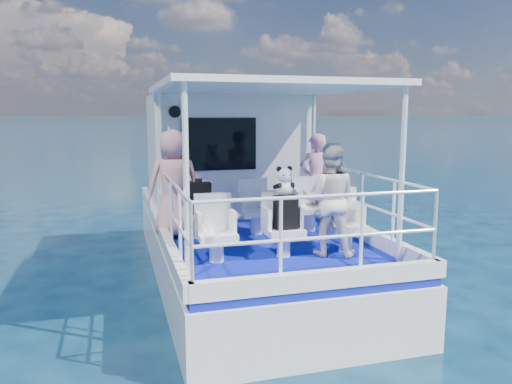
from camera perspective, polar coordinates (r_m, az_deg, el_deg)
ground at (r=7.94m, az=0.44°, el=-11.44°), size 2000.00×2000.00×0.00m
hull at (r=8.85m, az=-1.42°, el=-9.28°), size 3.00×7.00×1.60m
deck at (r=8.62m, az=-1.44°, el=-3.91°), size 2.90×6.90×0.10m
cabin at (r=9.71m, az=-3.40°, el=4.37°), size 2.85×2.00×2.20m
canopy at (r=7.27m, az=0.92°, el=11.90°), size 3.00×3.20×0.08m
canopy_posts at (r=7.25m, az=1.01°, el=2.88°), size 2.77×2.97×2.20m
railings at (r=7.03m, az=1.78°, el=-2.25°), size 2.84×3.59×1.00m
seat_port_fwd at (r=7.63m, az=-6.50°, el=-3.81°), size 0.48×0.46×0.38m
seat_center_fwd at (r=7.82m, az=0.03°, el=-3.44°), size 0.48×0.46×0.38m
seat_stbd_fwd at (r=8.11m, az=6.16°, el=-3.04°), size 0.48×0.46×0.38m
seat_port_aft at (r=6.38m, az=-4.55°, el=-6.28°), size 0.48×0.46×0.38m
seat_center_aft at (r=6.61m, az=3.16°, el=-5.73°), size 0.48×0.46×0.38m
seat_stbd_aft at (r=6.95m, az=10.21°, el=-5.13°), size 0.48×0.46×0.38m
passenger_port_fwd at (r=7.60m, az=-9.35°, el=0.92°), size 0.64×0.47×1.64m
passenger_stbd_fwd at (r=8.36m, az=6.80°, el=1.36°), size 0.57×0.38×1.54m
passenger_stbd_aft at (r=6.62m, az=8.40°, el=-0.89°), size 0.90×0.82×1.49m
backpack_port at (r=7.51m, az=-6.58°, el=-0.70°), size 0.36×0.20×0.47m
backpack_center at (r=6.47m, az=3.41°, el=-2.34°), size 0.29×0.16×0.44m
compact_camera at (r=7.48m, az=-6.59°, el=1.31°), size 0.10×0.06×0.06m
panda at (r=6.42m, az=3.24°, el=1.26°), size 0.24×0.20×0.38m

